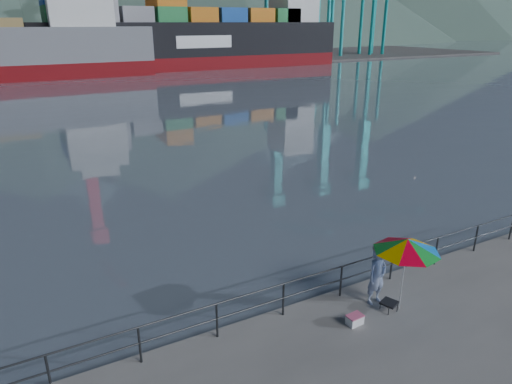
{
  "coord_description": "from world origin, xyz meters",
  "views": [
    {
      "loc": [
        -6.76,
        -7.42,
        7.7
      ],
      "look_at": [
        0.45,
        6.0,
        2.0
      ],
      "focal_mm": 32.0,
      "sensor_mm": 36.0,
      "label": 1
    }
  ],
  "objects_px": {
    "fisherman": "(377,276)",
    "cooler_bag": "(355,320)",
    "container_ship": "(203,32)",
    "beach_umbrella": "(407,245)"
  },
  "relations": [
    {
      "from": "cooler_bag",
      "to": "container_ship",
      "type": "relative_size",
      "value": 0.01
    },
    {
      "from": "beach_umbrella",
      "to": "cooler_bag",
      "type": "xyz_separation_m",
      "value": [
        -1.58,
        0.05,
        -1.91
      ]
    },
    {
      "from": "beach_umbrella",
      "to": "container_ship",
      "type": "relative_size",
      "value": 0.04
    },
    {
      "from": "fisherman",
      "to": "container_ship",
      "type": "xyz_separation_m",
      "value": [
        23.97,
        71.81,
        5.03
      ]
    },
    {
      "from": "fisherman",
      "to": "container_ship",
      "type": "height_order",
      "value": "container_ship"
    },
    {
      "from": "cooler_bag",
      "to": "fisherman",
      "type": "bearing_deg",
      "value": 21.33
    },
    {
      "from": "fisherman",
      "to": "cooler_bag",
      "type": "bearing_deg",
      "value": -157.06
    },
    {
      "from": "cooler_bag",
      "to": "container_ship",
      "type": "bearing_deg",
      "value": 67.46
    },
    {
      "from": "beach_umbrella",
      "to": "container_ship",
      "type": "height_order",
      "value": "container_ship"
    },
    {
      "from": "cooler_bag",
      "to": "container_ship",
      "type": "distance_m",
      "value": 76.82
    }
  ]
}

